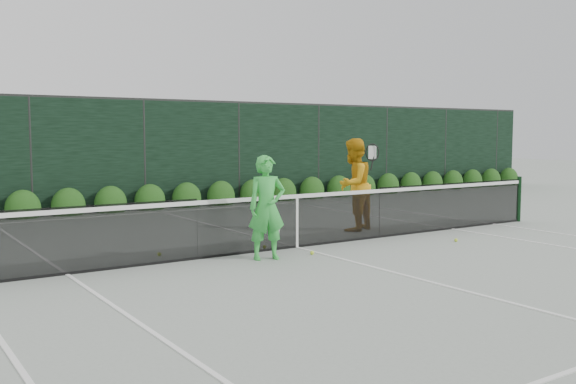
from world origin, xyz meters
TOP-DOWN VIEW (x-y plane):
  - ground at (0.00, 0.00)m, footprint 80.00×80.00m
  - tennis_net at (-0.02, 0.00)m, footprint 12.90×0.10m
  - player_woman at (-1.03, -0.62)m, footprint 0.71×0.56m
  - player_man at (2.18, 1.04)m, footprint 1.17×1.06m
  - court_lines at (0.00, 0.00)m, footprint 11.03×23.83m
  - windscreen_fence at (0.00, -2.71)m, footprint 32.00×21.07m
  - hedge_row at (-0.00, 7.15)m, footprint 31.66×0.65m
  - tennis_balls at (-0.03, -0.01)m, footprint 5.39×2.23m

SIDE VIEW (x-z plane):
  - ground at x=0.00m, z-range 0.00..0.00m
  - court_lines at x=0.00m, z-range 0.00..0.01m
  - tennis_balls at x=-0.03m, z-range 0.00..0.07m
  - hedge_row at x=0.00m, z-range -0.23..0.70m
  - tennis_net at x=-0.02m, z-range 0.00..1.07m
  - player_woman at x=-1.03m, z-range 0.00..1.72m
  - player_man at x=2.18m, z-range 0.00..1.98m
  - windscreen_fence at x=0.00m, z-range -0.02..3.04m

